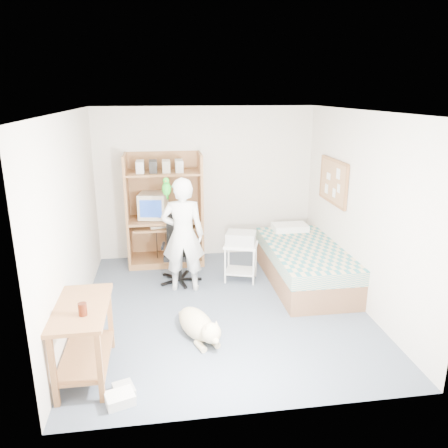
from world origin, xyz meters
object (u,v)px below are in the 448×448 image
Objects in this scene: printer_cart at (241,256)px; computer_hutch at (165,214)px; dog at (198,325)px; person at (183,235)px; office_chair at (180,258)px; bed at (304,264)px; side_desk at (83,330)px.

computer_hutch is at bearing 157.97° from printer_cart.
person is at bearing 72.85° from dog.
office_chair reaches higher than printer_cart.
dog is 1.72m from printer_cart.
bed reaches higher than printer_cart.
office_chair is at bearing 73.73° from dog.
office_chair is at bearing -75.61° from person.
bed is at bearing -174.71° from person.
person is at bearing 179.23° from bed.
dog is at bearing 99.65° from person.
bed is 3.39m from side_desk.
printer_cart is at bearing -39.95° from computer_hutch.
printer_cart is (0.86, 0.19, -0.43)m from person.
printer_cart reaches higher than dog.
side_desk is 1.06× the size of dog.
office_chair is 1.03× the size of dog.
computer_hutch is 0.89× the size of bed.
office_chair is 0.91m from printer_cart.
dog is at bearing -142.11° from bed.
side_desk is (-2.85, -1.82, 0.21)m from bed.
office_chair is 0.56m from person.
person is at bearing -78.15° from computer_hutch.
office_chair is 1.71× the size of printer_cart.
office_chair is at bearing 64.20° from side_desk.
dog is (0.31, -2.43, -0.66)m from computer_hutch.
bed is at bearing -4.15° from office_chair.
computer_hutch is 1.84× the size of office_chair.
side_desk is 0.62× the size of person.
computer_hutch is 2.54m from dog.
computer_hutch reaches higher than dog.
computer_hutch is at bearing 150.71° from bed.
computer_hutch is 1.12m from person.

